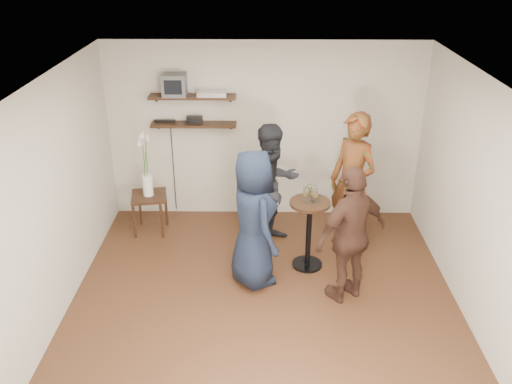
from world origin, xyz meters
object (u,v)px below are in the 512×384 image
person_brown (351,235)px  radio (195,120)px  side_table (149,201)px  person_dark (272,185)px  person_plaid (352,183)px  dvd_deck (212,93)px  crt_monitor (175,85)px  drinks_table (309,225)px  person_navy (253,219)px

person_brown → radio: bearing=-78.3°
side_table → person_dark: bearing=-8.2°
side_table → person_plaid: size_ratio=0.30×
dvd_deck → person_brown: bearing=-49.6°
side_table → person_plaid: person_plaid is taller
person_dark → crt_monitor: bearing=115.4°
drinks_table → person_dark: 0.81m
person_dark → dvd_deck: bearing=102.7°
person_plaid → person_dark: bearing=-137.1°
side_table → drinks_table: size_ratio=0.62×
dvd_deck → side_table: bearing=-151.6°
person_navy → crt_monitor: bearing=7.5°
crt_monitor → person_plaid: bearing=-19.7°
dvd_deck → radio: bearing=180.0°
dvd_deck → person_navy: (0.59, -1.68, -1.04)m
drinks_table → person_navy: person_navy is taller
radio → side_table: 1.31m
drinks_table → person_navy: bearing=-154.3°
person_dark → radio: bearing=110.1°
person_dark → person_navy: bearing=-140.2°
crt_monitor → drinks_table: size_ratio=0.35×
person_plaid → radio: bearing=-152.2°
crt_monitor → person_brown: (2.21, -2.00, -1.19)m
crt_monitor → radio: size_ratio=1.45×
crt_monitor → radio: 0.56m
radio → drinks_table: radio is taller
drinks_table → person_navy: (-0.69, -0.33, 0.26)m
person_dark → person_plaid: bearing=-42.9°
dvd_deck → person_brown: (1.70, -2.00, -1.07)m
drinks_table → person_navy: 0.81m
crt_monitor → person_dark: size_ratio=0.19×
crt_monitor → drinks_table: crt_monitor is taller
radio → person_navy: bearing=-63.1°
drinks_table → person_plaid: (0.58, 0.50, 0.35)m
person_navy → person_brown: person_navy is taller
person_dark → person_navy: 0.98m
radio → person_plaid: 2.36m
person_dark → person_brown: person_dark is taller
drinks_table → person_plaid: person_plaid is taller
radio → crt_monitor: bearing=180.0°
person_dark → person_navy: size_ratio=0.99×
side_table → person_dark: person_dark is taller
radio → side_table: size_ratio=0.38×
person_navy → person_brown: 1.15m
drinks_table → person_navy: size_ratio=0.54×
dvd_deck → drinks_table: dvd_deck is taller
side_table → person_dark: 1.78m
person_navy → person_brown: (1.11, -0.31, -0.03)m
dvd_deck → side_table: size_ratio=0.70×
radio → person_brown: person_brown is taller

